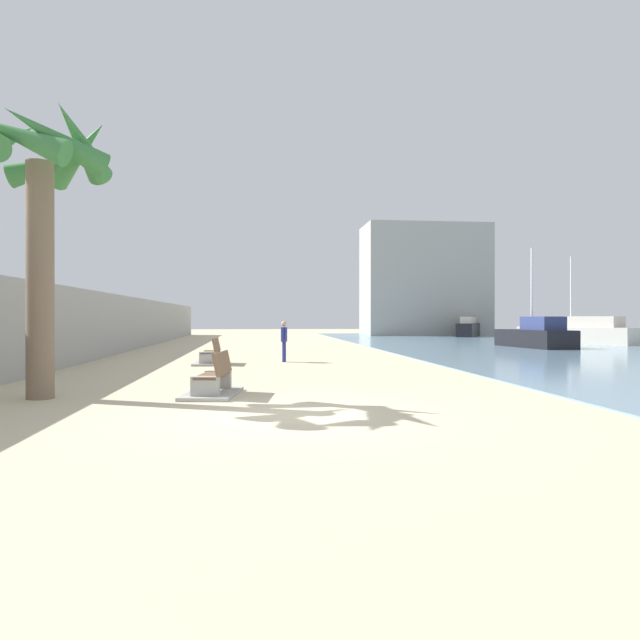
% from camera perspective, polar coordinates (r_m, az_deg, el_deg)
% --- Properties ---
extents(ground_plane, '(120.00, 120.00, 0.00)m').
position_cam_1_polar(ground_plane, '(28.48, -5.10, -3.28)').
color(ground_plane, '#C6B793').
extents(seawall, '(0.80, 64.00, 2.84)m').
position_cam_1_polar(seawall, '(29.25, -19.96, -0.41)').
color(seawall, '#9E9E99').
rests_on(seawall, ground).
extents(palm_tree, '(3.25, 3.24, 6.40)m').
position_cam_1_polar(palm_tree, '(14.18, -25.57, 12.08)').
color(palm_tree, '#7A6651').
rests_on(palm_tree, ground).
extents(bench_near, '(1.36, 2.23, 0.98)m').
position_cam_1_polar(bench_near, '(13.38, -10.36, -6.25)').
color(bench_near, '#9E9E99').
rests_on(bench_near, ground).
extents(bench_far, '(1.20, 2.15, 0.98)m').
position_cam_1_polar(bench_far, '(22.30, -10.59, -3.65)').
color(bench_far, '#9E9E99').
rests_on(bench_far, ground).
extents(person_walking, '(0.26, 0.51, 1.61)m').
position_cam_1_polar(person_walking, '(23.02, -3.52, -1.79)').
color(person_walking, navy).
rests_on(person_walking, ground).
extents(boat_nearest, '(4.97, 7.57, 1.79)m').
position_cam_1_polar(boat_nearest, '(55.81, 14.40, -0.79)').
color(boat_nearest, black).
rests_on(boat_nearest, water_bay).
extents(boat_outer, '(5.48, 7.87, 5.78)m').
position_cam_1_polar(boat_outer, '(42.10, 23.96, -1.15)').
color(boat_outer, beige).
rests_on(boat_outer, water_bay).
extents(boat_distant, '(2.58, 5.63, 5.75)m').
position_cam_1_polar(boat_distant, '(35.58, 20.31, -1.42)').
color(boat_distant, black).
rests_on(boat_distant, water_bay).
extents(harbor_building, '(12.00, 6.00, 10.84)m').
position_cam_1_polar(harbor_building, '(58.93, 10.14, 3.81)').
color(harbor_building, '#9E9E99').
rests_on(harbor_building, ground).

